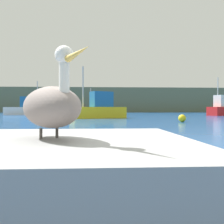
{
  "coord_description": "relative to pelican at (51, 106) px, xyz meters",
  "views": [
    {
      "loc": [
        -0.29,
        -3.3,
        0.87
      ],
      "look_at": [
        0.69,
        13.07,
        0.69
      ],
      "focal_mm": 41.84,
      "sensor_mm": 36.0,
      "label": 1
    }
  ],
  "objects": [
    {
      "name": "fishing_boat_orange",
      "position": [
        1.17,
        41.56,
        -0.1
      ],
      "size": [
        5.64,
        2.16,
        4.4
      ],
      "rotation": [
        0.0,
        0.0,
        3.07
      ],
      "color": "orange",
      "rests_on": "ground"
    },
    {
      "name": "pier_dock",
      "position": [
        -0.01,
        0.01,
        -0.61
      ],
      "size": [
        2.73,
        2.56,
        0.58
      ],
      "primitive_type": "cube",
      "color": "gray",
      "rests_on": "ground"
    },
    {
      "name": "fishing_boat_yellow",
      "position": [
        0.72,
        22.3,
        0.02
      ],
      "size": [
        5.45,
        3.61,
        4.81
      ],
      "rotation": [
        0.0,
        0.0,
        3.59
      ],
      "color": "yellow",
      "rests_on": "ground"
    },
    {
      "name": "pelican",
      "position": [
        0.0,
        0.0,
        0.0
      ],
      "size": [
        0.88,
        1.23,
        0.84
      ],
      "rotation": [
        0.0,
        0.0,
        -1.05
      ],
      "color": "gray",
      "rests_on": "pier_dock"
    },
    {
      "name": "hillside_backdrop",
      "position": [
        0.73,
        73.28,
        2.37
      ],
      "size": [
        140.0,
        16.76,
        6.55
      ],
      "primitive_type": "cube",
      "color": "#5B664C",
      "rests_on": "ground"
    },
    {
      "name": "fishing_boat_white",
      "position": [
        -10.1,
        36.93,
        0.04
      ],
      "size": [
        6.17,
        3.09,
        5.09
      ],
      "rotation": [
        0.0,
        0.0,
        0.25
      ],
      "color": "white",
      "rests_on": "ground"
    },
    {
      "name": "mooring_buoy",
      "position": [
        6.17,
        14.63,
        -0.65
      ],
      "size": [
        0.51,
        0.51,
        0.51
      ],
      "primitive_type": "sphere",
      "color": "yellow",
      "rests_on": "ground"
    },
    {
      "name": "ground_plane",
      "position": [
        0.73,
        0.76,
        -0.91
      ],
      "size": [
        260.0,
        260.0,
        0.0
      ],
      "primitive_type": "plane",
      "color": "#194C93"
    }
  ]
}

